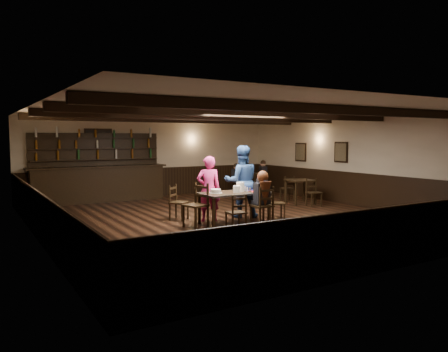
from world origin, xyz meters
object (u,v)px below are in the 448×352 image
chair_near_right (264,203)px  cake (216,191)px  dining_table (234,195)px  bar_counter (99,179)px  woman_pink (209,189)px  man_blue (241,182)px  chair_near_left (238,210)px

chair_near_right → cake: (-0.86, 0.75, 0.25)m
chair_near_right → cake: 1.17m
dining_table → bar_counter: (-1.82, 5.30, 0.05)m
dining_table → cake: bearing=169.9°
dining_table → woman_pink: woman_pink is taller
chair_near_right → cake: bearing=139.0°
cake → bar_counter: 5.39m
dining_table → man_blue: (0.60, 0.60, 0.25)m
cake → bar_counter: size_ratio=0.07×
chair_near_left → man_blue: size_ratio=0.44×
dining_table → chair_near_left: bearing=-118.2°
chair_near_left → woman_pink: 1.41m
man_blue → cake: (-1.07, -0.52, -0.13)m
chair_near_right → man_blue: (0.21, 1.27, 0.38)m
chair_near_right → bar_counter: bar_counter is taller
dining_table → chair_near_left: (-0.44, -0.81, -0.20)m
chair_near_left → bar_counter: bar_counter is taller
chair_near_right → man_blue: size_ratio=0.51×
dining_table → woman_pink: bearing=125.6°
chair_near_left → chair_near_right: (0.82, 0.15, 0.07)m
chair_near_right → woman_pink: size_ratio=0.58×
chair_near_left → woman_pink: bearing=88.5°
chair_near_left → man_blue: bearing=54.0°
dining_table → chair_near_right: chair_near_right is taller
chair_near_left → bar_counter: (-1.38, 6.12, 0.25)m
dining_table → woman_pink: size_ratio=1.04×
dining_table → chair_near_right: size_ratio=1.77×
chair_near_right → bar_counter: 6.36m
chair_near_left → bar_counter: bearing=102.7°
dining_table → chair_near_left: 0.94m
woman_pink → bar_counter: size_ratio=0.37×
dining_table → bar_counter: size_ratio=0.38×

